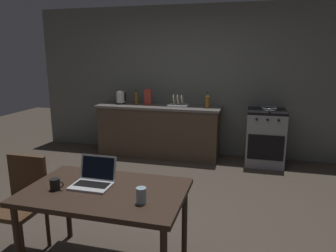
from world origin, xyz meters
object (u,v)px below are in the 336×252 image
bottle (207,100)px  cereal_box (148,97)px  chair (22,199)px  electric_kettle (121,98)px  coffee_mug (55,184)px  bottle_b (136,97)px  dining_table (105,198)px  dish_rack (178,103)px  laptop (94,180)px  drinking_glass (141,196)px  stove_oven (265,137)px  frying_pan (269,109)px

bottle → cereal_box: cereal_box is taller
chair → cereal_box: (0.20, 3.04, 0.53)m
electric_kettle → cereal_box: bearing=2.2°
coffee_mug → bottle_b: bearing=99.0°
dining_table → dish_rack: dish_rack is taller
laptop → bottle: size_ratio=1.20×
chair → drinking_glass: 1.26m
dining_table → dish_rack: size_ratio=3.77×
stove_oven → chair: (-2.21, -3.02, 0.06)m
laptop → bottle: 3.03m
electric_kettle → coffee_mug: bearing=-76.1°
chair → electric_kettle: electric_kettle is taller
bottle → bottle_b: bearing=174.3°
dining_table → coffee_mug: (-0.38, -0.10, 0.12)m
laptop → dish_rack: bearing=103.2°
coffee_mug → bottle_b: size_ratio=0.47×
coffee_mug → laptop: bearing=32.2°
chair → dish_rack: size_ratio=2.60×
bottle → frying_pan: (0.99, 0.02, -0.10)m
stove_oven → dish_rack: 1.54m
drinking_glass → chair: bearing=170.3°
bottle → bottle_b: 1.30m
dining_table → dish_rack: 3.09m
stove_oven → cereal_box: size_ratio=3.28×
frying_pan → drinking_glass: frying_pan is taller
coffee_mug → chair: bearing=161.4°
dining_table → chair: bearing=176.2°
frying_pan → bottle_b: bottle_b is taller
cereal_box → stove_oven: bearing=-0.6°
stove_oven → bottle_b: bottle_b is taller
laptop → bottle_b: bottle_b is taller
laptop → bottle: bearing=93.7°
coffee_mug → drinking_glass: (0.74, -0.05, 0.01)m
stove_oven → bottle: bearing=-177.2°
stove_oven → frying_pan: 0.48m
coffee_mug → drinking_glass: 0.74m
coffee_mug → drinking_glass: bearing=-3.8°
stove_oven → chair: 3.74m
drinking_glass → bottle_b: (-1.26, 3.31, 0.24)m
dining_table → laptop: 0.18m
bottle_b → bottle: bearing=-5.7°
chair → electric_kettle: bearing=91.9°
stove_oven → dining_table: 3.37m
electric_kettle → frying_pan: 2.55m
laptop → cereal_box: bearing=113.6°
bottle_b → electric_kettle: bearing=-163.5°
frying_pan → dish_rack: dish_rack is taller
electric_kettle → laptop: bearing=-71.0°
electric_kettle → bottle_b: (0.27, 0.08, 0.01)m
laptop → dish_rack: size_ratio=0.94×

